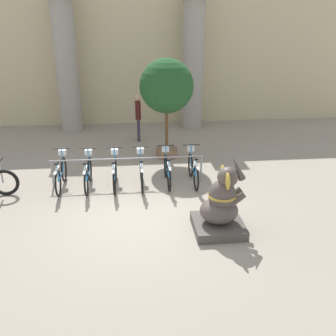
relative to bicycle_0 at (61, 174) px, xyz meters
name	(u,v)px	position (x,y,z in m)	size (l,w,h in m)	color
ground_plane	(138,217)	(2.01, -1.87, -0.41)	(60.00, 60.00, 0.00)	gray
building_facade	(130,52)	(2.01, 6.73, 2.59)	(20.00, 0.20, 6.00)	#C6B78E
column_left	(67,65)	(-0.47, 5.73, 2.21)	(1.07, 1.07, 5.16)	gray
column_right	(193,64)	(4.50, 5.73, 2.21)	(1.07, 1.07, 5.16)	gray
bike_rack	(128,163)	(1.81, 0.08, 0.21)	(4.21, 0.05, 0.77)	gray
bicycle_0	(61,174)	(0.00, 0.00, 0.00)	(0.48, 1.66, 1.00)	black
bicycle_1	(88,173)	(0.72, -0.05, 0.00)	(0.48, 1.66, 1.00)	black
bicycle_2	(115,173)	(1.44, -0.07, 0.00)	(0.48, 1.66, 1.00)	black
bicycle_3	(141,171)	(2.17, -0.06, 0.00)	(0.48, 1.66, 1.00)	black
bicycle_4	(167,170)	(2.89, 0.00, 0.00)	(0.48, 1.66, 1.00)	black
bicycle_5	(193,169)	(3.61, -0.03, 0.00)	(0.48, 1.66, 1.00)	black
elephant_statue	(221,207)	(3.79, -2.62, 0.17)	(1.07, 1.07, 1.73)	#4C4742
person_pedestrian	(138,113)	(2.20, 4.03, 0.64)	(0.23, 0.47, 1.74)	#383342
potted_tree	(167,88)	(3.08, 2.15, 1.87)	(1.70, 1.70, 3.21)	brown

